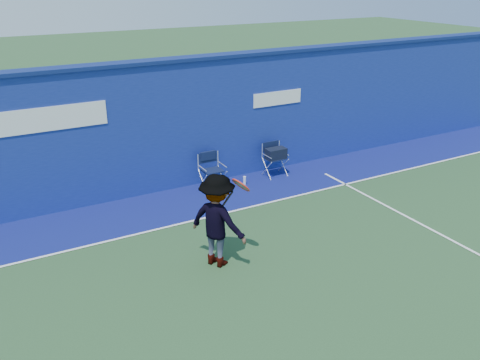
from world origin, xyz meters
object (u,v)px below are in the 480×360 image
directors_chair_left (212,177)px  water_bottle (245,181)px  directors_chair_right (275,162)px  tennis_player (218,221)px

directors_chair_left → water_bottle: 0.84m
directors_chair_left → water_bottle: size_ratio=4.02×
directors_chair_right → water_bottle: size_ratio=3.86×
water_bottle → tennis_player: (-2.18, -2.93, 0.75)m
directors_chair_right → tennis_player: tennis_player is taller
tennis_player → directors_chair_right: bearing=44.4°
water_bottle → tennis_player: bearing=-126.7°
directors_chair_left → tennis_player: tennis_player is taller
tennis_player → directors_chair_left: bearing=65.9°
directors_chair_right → directors_chair_left: bearing=-179.8°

